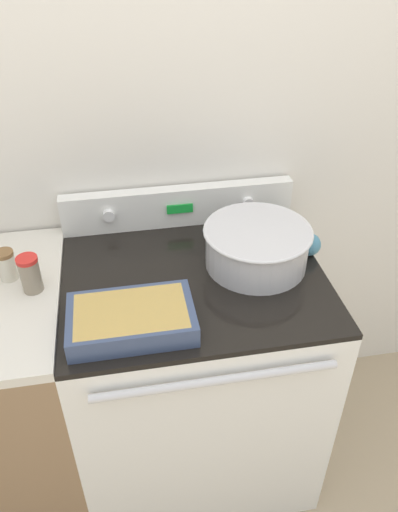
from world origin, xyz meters
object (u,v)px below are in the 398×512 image
casserole_dish (131,318)px  ladle (308,243)px  mixing_bowl (257,244)px  spice_jar_red_cap (30,274)px  spice_jar_brown_cap (7,265)px

casserole_dish → ladle: 0.64m
casserole_dish → ladle: (0.59, 0.26, -0.00)m
mixing_bowl → ladle: size_ratio=1.10×
mixing_bowl → ladle: bearing=11.2°
mixing_bowl → casserole_dish: 0.46m
mixing_bowl → ladle: mixing_bowl is taller
casserole_dish → ladle: size_ratio=1.10×
spice_jar_red_cap → spice_jar_brown_cap: (-0.08, 0.07, -0.01)m
casserole_dish → ladle: ladle is taller
mixing_bowl → spice_jar_brown_cap: size_ratio=3.50×
casserole_dish → spice_jar_red_cap: size_ratio=2.93×
casserole_dish → spice_jar_brown_cap: size_ratio=3.51×
mixing_bowl → casserole_dish: bearing=-151.3°
casserole_dish → ladle: bearing=23.7°
casserole_dish → spice_jar_brown_cap: bearing=142.4°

